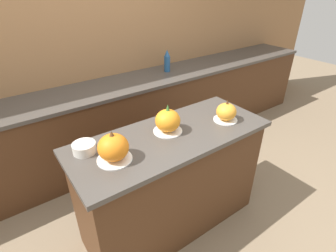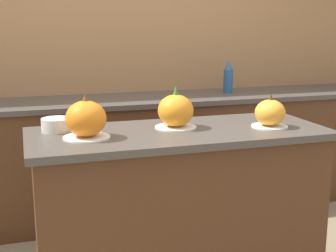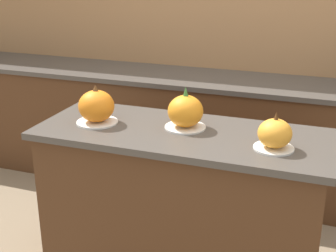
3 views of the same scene
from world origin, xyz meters
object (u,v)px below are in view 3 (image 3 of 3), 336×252
at_px(pumpkin_cake_left, 96,107).
at_px(mixing_bowl, 93,105).
at_px(pumpkin_cake_center, 185,112).
at_px(pumpkin_cake_right, 275,134).

xyz_separation_m(pumpkin_cake_left, mixing_bowl, (-0.12, 0.18, -0.05)).
xyz_separation_m(pumpkin_cake_center, mixing_bowl, (-0.58, 0.10, -0.05)).
bearing_deg(pumpkin_cake_right, mixing_bowl, 167.81).
xyz_separation_m(pumpkin_cake_left, pumpkin_cake_center, (0.46, 0.08, -0.00)).
relative_size(pumpkin_cake_left, mixing_bowl, 1.47).
xyz_separation_m(pumpkin_cake_center, pumpkin_cake_right, (0.47, -0.13, -0.01)).
height_order(pumpkin_cake_center, mixing_bowl, pumpkin_cake_center).
relative_size(pumpkin_cake_right, mixing_bowl, 1.25).
bearing_deg(pumpkin_cake_left, pumpkin_cake_center, 10.33).
height_order(pumpkin_cake_left, pumpkin_cake_center, pumpkin_cake_center).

